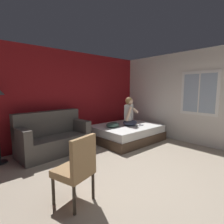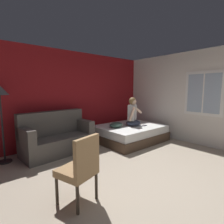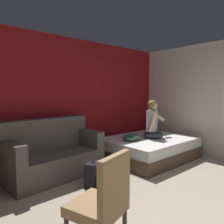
% 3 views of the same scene
% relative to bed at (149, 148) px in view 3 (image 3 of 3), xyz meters
% --- Properties ---
extents(wall_back_accent, '(10.75, 0.16, 2.70)m').
position_rel_bed_xyz_m(wall_back_accent, '(-1.64, 1.10, 1.11)').
color(wall_back_accent, maroon).
rests_on(wall_back_accent, ground).
extents(bed, '(2.00, 1.60, 0.48)m').
position_rel_bed_xyz_m(bed, '(0.00, 0.00, 0.00)').
color(bed, '#4C3828').
rests_on(bed, ground).
extents(couch, '(1.76, 0.94, 1.04)m').
position_rel_bed_xyz_m(couch, '(-2.16, 0.48, 0.16)').
color(couch, '#514C47').
rests_on(couch, ground).
extents(side_chair, '(0.58, 0.58, 0.98)m').
position_rel_bed_xyz_m(side_chair, '(-2.73, -1.67, 0.30)').
color(side_chair, '#382D23').
rests_on(side_chair, ground).
extents(person_seated, '(0.66, 0.63, 0.88)m').
position_rel_bed_xyz_m(person_seated, '(0.08, -0.04, 0.60)').
color(person_seated, '#383D51').
rests_on(person_seated, bed).
extents(backpack, '(0.35, 0.32, 0.46)m').
position_rel_bed_xyz_m(backpack, '(-1.89, -0.40, -0.04)').
color(backpack, black).
rests_on(backpack, ground).
extents(throw_pillow, '(0.57, 0.50, 0.14)m').
position_rel_bed_xyz_m(throw_pillow, '(-0.49, 0.09, 0.31)').
color(throw_pillow, '#385147').
rests_on(throw_pillow, bed).
extents(cell_phone, '(0.12, 0.16, 0.01)m').
position_rel_bed_xyz_m(cell_phone, '(0.36, -0.29, 0.25)').
color(cell_phone, black).
rests_on(cell_phone, bed).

